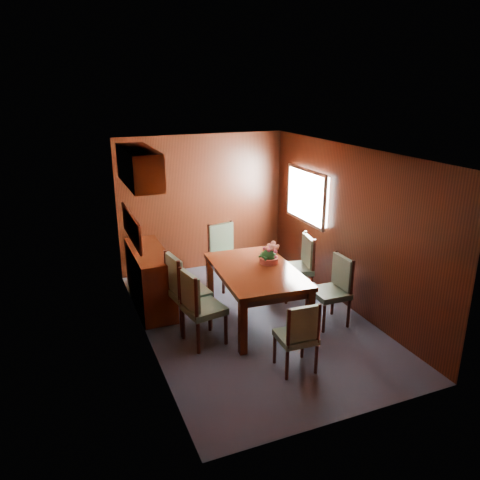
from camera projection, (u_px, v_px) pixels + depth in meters
name	position (u px, v px, depth m)	size (l,w,h in m)	color
ground	(254.00, 320.00, 6.69)	(4.50, 4.50, 0.00)	#3D4153
room_shell	(238.00, 205.00, 6.42)	(3.06, 4.52, 2.41)	black
sideboard	(150.00, 279.00, 6.97)	(0.48, 1.40, 0.90)	#381307
dining_table	(256.00, 276.00, 6.49)	(1.15, 1.74, 0.79)	#381307
chair_left_near	(198.00, 304.00, 5.92)	(0.55, 0.56, 1.02)	black
chair_left_far	(183.00, 287.00, 6.32)	(0.56, 0.58, 1.08)	black
chair_right_near	(335.00, 286.00, 6.46)	(0.46, 0.48, 0.99)	black
chair_right_far	(301.00, 263.00, 7.26)	(0.55, 0.56, 1.01)	black
chair_head	(299.00, 334.00, 5.35)	(0.45, 0.43, 0.90)	black
chair_foot	(225.00, 252.00, 7.69)	(0.59, 0.57, 1.05)	black
flower_centerpiece	(269.00, 254.00, 6.61)	(0.29, 0.29, 0.29)	#C84E3D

